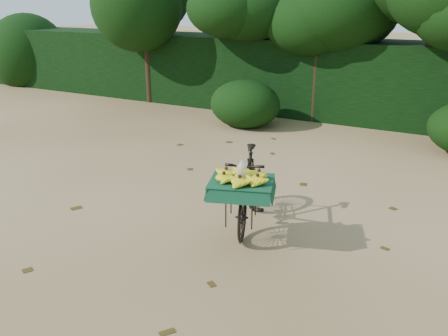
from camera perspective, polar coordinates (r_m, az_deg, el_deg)
The scene contains 6 objects.
ground at distance 5.91m, azimuth 10.23°, elevation -7.75°, with size 80.00×80.00×0.00m, color tan.
vendor_bicycle at distance 5.85m, azimuth 2.84°, elevation -2.37°, with size 1.09×1.78×0.97m.
hedge_backdrop at distance 11.58m, azimuth 20.81°, elevation 9.45°, with size 26.00×1.80×1.80m, color black.
tree_row at distance 10.78m, azimuth 17.35°, elevation 15.09°, with size 14.50×2.00×4.00m, color black, non-canonical shape.
bush_clumps at distance 9.65m, azimuth 21.58°, elevation 4.81°, with size 8.80×1.70×0.90m, color black, non-canonical shape.
leaf_litter at distance 6.47m, azimuth 12.10°, elevation -5.33°, with size 7.00×7.30×0.01m, color #433312, non-canonical shape.
Camera 1 is at (1.56, -5.03, 2.68)m, focal length 38.00 mm.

